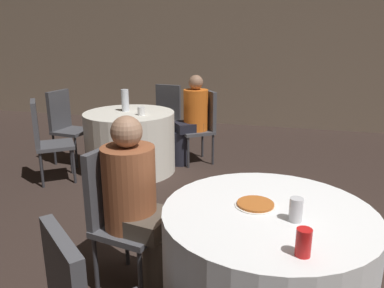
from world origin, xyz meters
The scene contains 15 objects.
wall_back centered at (0.00, 4.94, 1.40)m, with size 16.00×0.06×2.80m.
table_near centered at (-0.24, -0.10, 0.37)m, with size 1.13×1.13×0.73m.
table_far centered at (-2.03, 2.11, 0.37)m, with size 1.08×1.08×0.73m.
chair_near_west centered at (-1.20, 0.08, 0.55)m, with size 0.47×0.47×0.94m.
chair_far_northeast centered at (-1.26, 2.68, 0.55)m, with size 0.56×0.56×0.94m.
chair_far_north centered at (-1.89, 3.06, 0.55)m, with size 0.45×0.46×0.94m.
chair_far_southwest centered at (-2.79, 1.53, 0.55)m, with size 0.56×0.56×0.94m.
chair_far_west centered at (-2.98, 2.22, 0.55)m, with size 0.45×0.44×0.94m.
person_orange_shirt centered at (-1.39, 2.58, 0.57)m, with size 0.46×0.44×1.14m.
person_floral_shirt centered at (-1.04, 0.05, 0.59)m, with size 0.50×0.37×1.16m.
pizza_plate_near centered at (-0.31, -0.06, 0.74)m, with size 0.22×0.22×0.02m.
soda_can_red centered at (-0.07, -0.49, 0.79)m, with size 0.07×0.07×0.12m.
soda_can_silver centered at (-0.11, -0.18, 0.79)m, with size 0.07×0.07×0.12m.
bottle_far centered at (-2.10, 2.17, 0.87)m, with size 0.09×0.09×0.26m.
cup_far centered at (-1.82, 2.00, 0.78)m, with size 0.09×0.09×0.09m.
Camera 1 is at (-0.17, -1.93, 1.62)m, focal length 35.00 mm.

